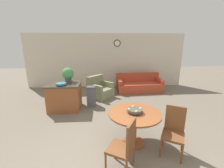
# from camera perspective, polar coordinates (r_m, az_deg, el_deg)

# --- Properties ---
(wall_back) EXTENTS (8.00, 0.09, 2.70)m
(wall_back) POSITION_cam_1_polar(r_m,az_deg,el_deg) (7.75, -2.46, 8.83)
(wall_back) COLOR beige
(wall_back) RESTS_ON ground_plane
(dining_table) EXTENTS (1.15, 1.15, 0.76)m
(dining_table) POSITION_cam_1_polar(r_m,az_deg,el_deg) (3.41, 8.54, -13.33)
(dining_table) COLOR brown
(dining_table) RESTS_ON ground_plane
(dining_chair_near_left) EXTENTS (0.57, 0.57, 0.99)m
(dining_chair_near_left) POSITION_cam_1_polar(r_m,az_deg,el_deg) (2.78, 4.91, -22.17)
(dining_chair_near_left) COLOR brown
(dining_chair_near_left) RESTS_ON ground_plane
(dining_chair_near_right) EXTENTS (0.57, 0.57, 0.99)m
(dining_chair_near_right) POSITION_cam_1_polar(r_m,az_deg,el_deg) (3.41, 22.48, -15.63)
(dining_chair_near_right) COLOR brown
(dining_chair_near_right) RESTS_ON ground_plane
(fruit_bowl) EXTENTS (0.33, 0.33, 0.11)m
(fruit_bowl) POSITION_cam_1_polar(r_m,az_deg,el_deg) (3.31, 8.69, -9.77)
(fruit_bowl) COLOR #4C4742
(fruit_bowl) RESTS_ON dining_table
(kitchen_island) EXTENTS (1.09, 0.90, 0.91)m
(kitchen_island) POSITION_cam_1_polar(r_m,az_deg,el_deg) (5.40, -17.54, -4.47)
(kitchen_island) COLOR brown
(kitchen_island) RESTS_ON ground_plane
(teal_bowl) EXTENTS (0.33, 0.33, 0.08)m
(teal_bowl) POSITION_cam_1_polar(r_m,az_deg,el_deg) (5.06, -18.82, 0.07)
(teal_bowl) COLOR teal
(teal_bowl) RESTS_ON kitchen_island
(potted_plant) EXTENTS (0.40, 0.40, 0.50)m
(potted_plant) POSITION_cam_1_polar(r_m,az_deg,el_deg) (5.38, -16.46, 3.60)
(potted_plant) COLOR #4C4C51
(potted_plant) RESTS_ON kitchen_island
(trash_bin) EXTENTS (0.31, 0.28, 0.73)m
(trash_bin) POSITION_cam_1_polar(r_m,az_deg,el_deg) (5.50, -7.87, -4.61)
(trash_bin) COLOR #56565B
(trash_bin) RESTS_ON ground_plane
(couch) EXTENTS (2.14, 1.02, 0.83)m
(couch) POSITION_cam_1_polar(r_m,az_deg,el_deg) (7.25, 10.22, -0.44)
(couch) COLOR #B24228
(couch) RESTS_ON ground_plane
(armchair) EXTENTS (1.18, 1.18, 0.89)m
(armchair) POSITION_cam_1_polar(r_m,az_deg,el_deg) (6.36, -4.68, -2.34)
(armchair) COLOR #7A7F5B
(armchair) RESTS_ON ground_plane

